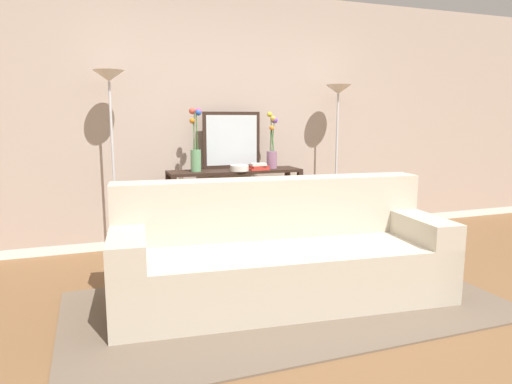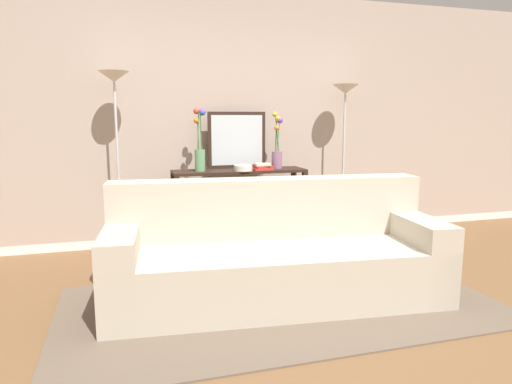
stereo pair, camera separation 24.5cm
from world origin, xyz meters
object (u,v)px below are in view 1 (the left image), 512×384
at_px(book_row_under_console, 195,244).
at_px(couch, 280,257).
at_px(vase_short_flowers, 272,149).
at_px(wall_mirror, 232,140).
at_px(vase_tall_flowers, 196,147).
at_px(floor_lamp_right, 337,119).
at_px(fruit_bowl, 239,168).
at_px(floor_lamp_left, 111,112).
at_px(console_table, 235,194).
at_px(book_stack, 259,167).

bearing_deg(book_row_under_console, couch, -76.96).
bearing_deg(couch, vase_short_flowers, 70.54).
xyz_separation_m(wall_mirror, vase_tall_flowers, (-0.42, -0.17, -0.05)).
xyz_separation_m(vase_short_flowers, book_row_under_console, (-0.85, -0.01, -0.96)).
bearing_deg(floor_lamp_right, fruit_bowl, -175.44).
bearing_deg(floor_lamp_left, vase_short_flowers, 1.12).
bearing_deg(couch, console_table, 86.03).
bearing_deg(book_row_under_console, floor_lamp_left, -178.18).
distance_m(wall_mirror, fruit_bowl, 0.38).
bearing_deg(fruit_bowl, book_row_under_console, 165.25).
height_order(couch, console_table, couch).
distance_m(floor_lamp_right, vase_short_flowers, 0.82).
distance_m(fruit_bowl, book_row_under_console, 0.91).
distance_m(fruit_bowl, book_stack, 0.21).
height_order(vase_short_flowers, book_row_under_console, vase_short_flowers).
bearing_deg(console_table, floor_lamp_right, -1.19).
height_order(couch, fruit_bowl, couch).
height_order(floor_lamp_right, vase_short_flowers, floor_lamp_right).
xyz_separation_m(floor_lamp_left, vase_tall_flowers, (0.79, 0.01, -0.33)).
height_order(wall_mirror, book_row_under_console, wall_mirror).
xyz_separation_m(vase_tall_flowers, book_row_under_console, (-0.03, 0.01, -1.00)).
height_order(vase_tall_flowers, book_stack, vase_tall_flowers).
bearing_deg(book_stack, vase_short_flowers, 30.96).
height_order(vase_tall_flowers, book_row_under_console, vase_tall_flowers).
bearing_deg(vase_short_flowers, floor_lamp_left, -178.88).
height_order(wall_mirror, vase_tall_flowers, vase_tall_flowers).
relative_size(console_table, fruit_bowl, 7.28).
bearing_deg(wall_mirror, book_row_under_console, -160.99).
bearing_deg(floor_lamp_left, couch, -52.27).
distance_m(book_stack, book_row_under_console, 1.03).
xyz_separation_m(floor_lamp_left, vase_short_flowers, (1.62, 0.03, -0.37)).
bearing_deg(console_table, book_stack, -25.79).
height_order(fruit_bowl, book_stack, book_stack).
distance_m(console_table, floor_lamp_right, 1.40).
distance_m(couch, vase_short_flowers, 1.70).
height_order(couch, vase_tall_flowers, vase_tall_flowers).
bearing_deg(vase_short_flowers, book_stack, -149.04).
distance_m(vase_short_flowers, fruit_bowl, 0.46).
relative_size(fruit_bowl, book_row_under_console, 0.76).
relative_size(floor_lamp_left, floor_lamp_right, 1.04).
xyz_separation_m(couch, floor_lamp_right, (1.27, 1.42, 1.02)).
bearing_deg(fruit_bowl, floor_lamp_right, 4.56).
relative_size(floor_lamp_right, book_stack, 8.05).
relative_size(floor_lamp_left, wall_mirror, 2.85).
relative_size(couch, vase_tall_flowers, 3.99).
bearing_deg(couch, floor_lamp_left, 127.73).
xyz_separation_m(floor_lamp_right, fruit_bowl, (-1.16, -0.09, -0.49)).
distance_m(couch, floor_lamp_right, 2.17).
bearing_deg(book_row_under_console, vase_tall_flowers, -25.94).
distance_m(wall_mirror, vase_tall_flowers, 0.46).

